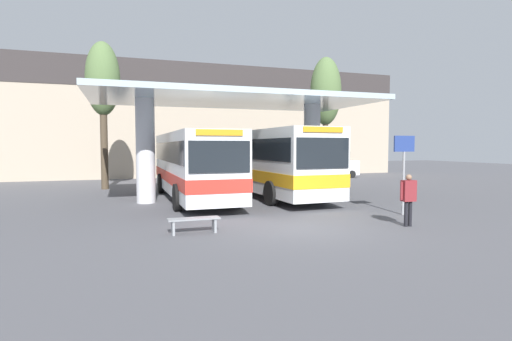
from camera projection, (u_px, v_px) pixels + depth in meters
ground_plane at (296, 227)px, 12.79m from camera, size 100.00×100.00×0.00m
townhouse_backdrop at (187, 111)px, 33.41m from camera, size 40.00×0.58×9.62m
station_canopy at (234, 112)px, 19.50m from camera, size 13.45×6.92×5.01m
transit_bus_left_bay at (192, 162)px, 19.56m from camera, size 2.78×11.25×3.23m
transit_bus_center_bay at (266, 160)px, 21.20m from camera, size 3.15×11.85×3.40m
waiting_bench_near_pillar at (194, 222)px, 11.90m from camera, size 1.55×0.44×0.46m
info_sign_platform at (404, 159)px, 15.03m from camera, size 0.90×0.09×3.00m
pedestrian_waiting at (408, 195)px, 12.89m from camera, size 0.63×0.26×1.69m
poplar_tree_behind_left at (326, 93)px, 27.94m from camera, size 2.15×2.15×8.84m
poplar_tree_behind_right at (103, 82)px, 23.93m from camera, size 2.01×2.01×8.87m
parked_car_street at (333, 165)px, 33.37m from camera, size 4.17×2.20×2.18m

